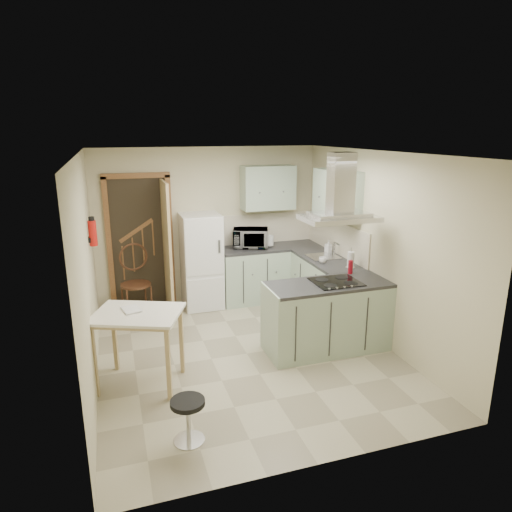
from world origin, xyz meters
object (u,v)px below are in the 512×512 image
object	(u,v)px
drop_leaf_table	(140,349)
fridge	(201,261)
bentwood_chair	(136,285)
stool	(188,420)
microwave	(251,238)
peninsula	(327,316)
extractor_hood	(339,218)

from	to	relation	value
drop_leaf_table	fridge	bearing A→B (deg)	84.66
drop_leaf_table	bentwood_chair	size ratio (longest dim) A/B	0.91
bentwood_chair	stool	bearing A→B (deg)	-95.69
stool	drop_leaf_table	bearing A→B (deg)	106.28
drop_leaf_table	microwave	distance (m)	2.98
peninsula	bentwood_chair	distance (m)	2.93
peninsula	extractor_hood	bearing A→B (deg)	0.00
microwave	bentwood_chair	bearing A→B (deg)	-156.88
peninsula	stool	size ratio (longest dim) A/B	3.66
drop_leaf_table	microwave	world-z (taller)	microwave
fridge	stool	world-z (taller)	fridge
fridge	bentwood_chair	world-z (taller)	fridge
drop_leaf_table	stool	size ratio (longest dim) A/B	2.16
microwave	peninsula	bearing A→B (deg)	-60.43
peninsula	extractor_hood	xyz separation A→B (m)	(0.10, 0.00, 1.27)
drop_leaf_table	stool	xyz separation A→B (m)	(0.33, -1.14, -0.22)
extractor_hood	bentwood_chair	world-z (taller)	extractor_hood
peninsula	microwave	size ratio (longest dim) A/B	2.78
extractor_hood	peninsula	bearing A→B (deg)	180.00
bentwood_chair	fridge	bearing A→B (deg)	-4.21
fridge	bentwood_chair	size ratio (longest dim) A/B	1.49
peninsula	drop_leaf_table	distance (m)	2.35
fridge	stool	distance (m)	3.39
fridge	drop_leaf_table	world-z (taller)	fridge
fridge	microwave	world-z (taller)	fridge
bentwood_chair	microwave	size ratio (longest dim) A/B	1.80
fridge	drop_leaf_table	xyz separation A→B (m)	(-1.12, -2.11, -0.32)
drop_leaf_table	extractor_hood	bearing A→B (deg)	25.75
extractor_hood	bentwood_chair	size ratio (longest dim) A/B	0.90
drop_leaf_table	stool	distance (m)	1.20
peninsula	stool	bearing A→B (deg)	-147.83
peninsula	drop_leaf_table	bearing A→B (deg)	-176.78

